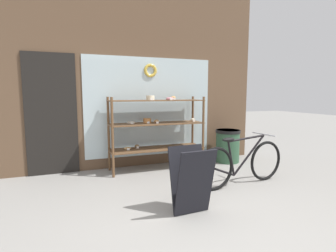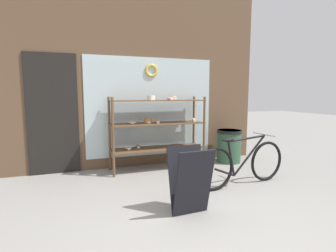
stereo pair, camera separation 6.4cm
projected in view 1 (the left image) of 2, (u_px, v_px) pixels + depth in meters
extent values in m
plane|color=gray|center=(207.00, 229.00, 2.73)|extent=(30.00, 30.00, 0.00)
cube|color=brown|center=(139.00, 69.00, 5.01)|extent=(4.93, 0.08, 3.76)
cube|color=silver|center=(150.00, 107.00, 5.12)|extent=(2.52, 0.02, 1.90)
cube|color=black|center=(51.00, 115.00, 4.50)|extent=(0.84, 0.03, 2.10)
torus|color=gold|center=(150.00, 71.00, 5.02)|extent=(0.26, 0.06, 0.26)
cylinder|color=brown|center=(113.00, 138.00, 4.36)|extent=(0.04, 0.04, 1.35)
cylinder|color=brown|center=(203.00, 133.00, 4.95)|extent=(0.04, 0.04, 1.35)
cylinder|color=brown|center=(109.00, 134.00, 4.78)|extent=(0.04, 0.04, 1.35)
cylinder|color=brown|center=(193.00, 130.00, 5.38)|extent=(0.04, 0.04, 1.35)
cube|color=brown|center=(157.00, 148.00, 4.90)|extent=(1.74, 0.50, 0.02)
cube|color=brown|center=(157.00, 123.00, 4.84)|extent=(1.74, 0.50, 0.02)
cube|color=brown|center=(157.00, 100.00, 4.79)|extent=(1.74, 0.50, 0.02)
ellipsoid|color=beige|center=(193.00, 120.00, 5.13)|extent=(0.09, 0.08, 0.06)
cube|color=white|center=(194.00, 121.00, 5.09)|extent=(0.05, 0.00, 0.04)
cylinder|color=#C67F42|center=(147.00, 121.00, 4.83)|extent=(0.14, 0.14, 0.09)
cube|color=white|center=(148.00, 123.00, 4.76)|extent=(0.05, 0.00, 0.04)
ellipsoid|color=tan|center=(173.00, 98.00, 5.06)|extent=(0.10, 0.08, 0.07)
cube|color=white|center=(174.00, 99.00, 5.01)|extent=(0.05, 0.00, 0.04)
cylinder|color=beige|center=(150.00, 98.00, 4.67)|extent=(0.15, 0.15, 0.08)
cube|color=white|center=(152.00, 99.00, 4.60)|extent=(0.05, 0.00, 0.04)
torus|color=pink|center=(170.00, 99.00, 4.77)|extent=(0.13, 0.13, 0.05)
cube|color=white|center=(171.00, 99.00, 4.71)|extent=(0.05, 0.00, 0.04)
ellipsoid|color=#AD7F4C|center=(156.00, 121.00, 4.81)|extent=(0.10, 0.08, 0.07)
cube|color=white|center=(157.00, 123.00, 4.76)|extent=(0.05, 0.00, 0.04)
ellipsoid|color=brown|center=(137.00, 146.00, 4.91)|extent=(0.09, 0.08, 0.06)
cube|color=white|center=(138.00, 147.00, 4.86)|extent=(0.05, 0.00, 0.04)
torus|color=beige|center=(131.00, 123.00, 4.74)|extent=(0.14, 0.14, 0.04)
cube|color=white|center=(132.00, 123.00, 4.67)|extent=(0.05, 0.00, 0.04)
torus|color=tan|center=(127.00, 148.00, 4.76)|extent=(0.13, 0.13, 0.04)
cube|color=white|center=(128.00, 149.00, 4.70)|extent=(0.05, 0.00, 0.04)
torus|color=black|center=(215.00, 169.00, 3.80)|extent=(0.65, 0.12, 0.65)
torus|color=black|center=(266.00, 161.00, 4.26)|extent=(0.65, 0.12, 0.65)
cylinder|color=black|center=(249.00, 155.00, 4.07)|extent=(0.61, 0.10, 0.59)
cylinder|color=black|center=(247.00, 138.00, 4.01)|extent=(0.71, 0.11, 0.07)
cylinder|color=black|center=(231.00, 159.00, 3.92)|extent=(0.16, 0.05, 0.54)
cylinder|color=black|center=(225.00, 172.00, 3.89)|extent=(0.37, 0.07, 0.18)
ellipsoid|color=black|center=(228.00, 140.00, 3.85)|extent=(0.23, 0.11, 0.06)
cylinder|color=#B2B2B7|center=(264.00, 134.00, 4.17)|extent=(0.08, 0.46, 0.02)
cube|color=black|center=(195.00, 183.00, 2.97)|extent=(0.46, 0.22, 0.78)
cube|color=black|center=(188.00, 178.00, 3.14)|extent=(0.46, 0.22, 0.78)
cylinder|color=#2D5138|center=(228.00, 146.00, 5.42)|extent=(0.48, 0.48, 0.67)
cylinder|color=black|center=(228.00, 131.00, 5.38)|extent=(0.51, 0.51, 0.06)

